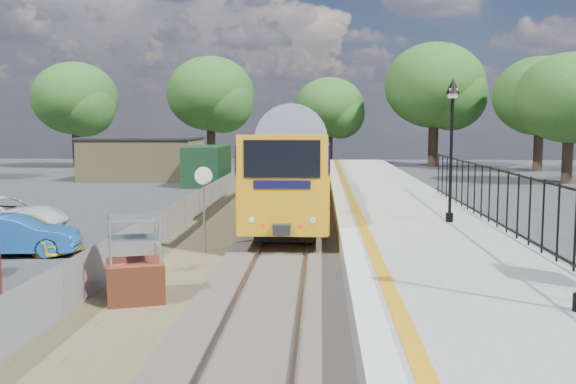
# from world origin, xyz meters

# --- Properties ---
(ground) EXTENTS (120.00, 120.00, 0.00)m
(ground) POSITION_xyz_m (0.00, 0.00, 0.00)
(ground) COLOR #2D2D30
(ground) RESTS_ON ground
(track_bed) EXTENTS (5.90, 80.00, 0.29)m
(track_bed) POSITION_xyz_m (-0.47, 9.67, 0.09)
(track_bed) COLOR #473F38
(track_bed) RESTS_ON ground
(platform) EXTENTS (5.00, 70.00, 0.90)m
(platform) POSITION_xyz_m (4.20, 8.00, 0.45)
(platform) COLOR gray
(platform) RESTS_ON ground
(platform_edge) EXTENTS (0.90, 70.00, 0.01)m
(platform_edge) POSITION_xyz_m (2.14, 8.00, 0.90)
(platform_edge) COLOR silver
(platform_edge) RESTS_ON platform
(victorian_lamp_north) EXTENTS (0.44, 0.44, 4.60)m
(victorian_lamp_north) POSITION_xyz_m (5.30, 6.00, 4.30)
(victorian_lamp_north) COLOR black
(victorian_lamp_north) RESTS_ON platform
(palisade_fence) EXTENTS (0.12, 26.00, 2.00)m
(palisade_fence) POSITION_xyz_m (6.55, 2.24, 1.84)
(palisade_fence) COLOR black
(palisade_fence) RESTS_ON platform
(wire_fence) EXTENTS (0.06, 52.00, 1.20)m
(wire_fence) POSITION_xyz_m (-4.20, 12.00, 0.60)
(wire_fence) COLOR #999EA3
(wire_fence) RESTS_ON ground
(outbuilding) EXTENTS (10.80, 10.10, 3.12)m
(outbuilding) POSITION_xyz_m (-10.91, 31.21, 1.52)
(outbuilding) COLOR #948253
(outbuilding) RESTS_ON ground
(tree_line) EXTENTS (56.80, 43.80, 11.88)m
(tree_line) POSITION_xyz_m (1.40, 42.00, 6.61)
(tree_line) COLOR #332319
(tree_line) RESTS_ON ground
(train) EXTENTS (2.82, 40.83, 3.51)m
(train) POSITION_xyz_m (0.00, 24.36, 2.34)
(train) COLOR orange
(train) RESTS_ON ground
(brick_plinth) EXTENTS (1.58, 1.58, 2.00)m
(brick_plinth) POSITION_xyz_m (-3.06, -0.72, 0.96)
(brick_plinth) COLOR brown
(brick_plinth) RESTS_ON ground
(speed_sign) EXTENTS (0.53, 0.19, 2.73)m
(speed_sign) POSITION_xyz_m (-2.50, 4.90, 1.85)
(speed_sign) COLOR #999EA3
(speed_sign) RESTS_ON ground
(car_blue) EXTENTS (3.98, 1.90, 1.26)m
(car_blue) POSITION_xyz_m (-8.29, 4.29, 0.63)
(car_blue) COLOR #1C55A8
(car_blue) RESTS_ON ground
(car_yellow) EXTENTS (4.29, 2.82, 1.16)m
(car_yellow) POSITION_xyz_m (-8.37, 5.01, 0.58)
(car_yellow) COLOR yellow
(car_yellow) RESTS_ON ground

